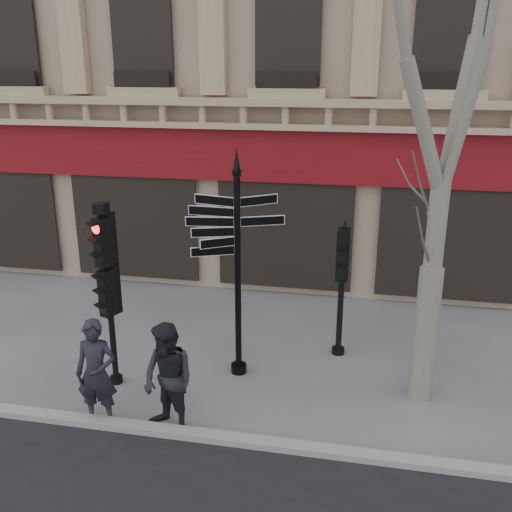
# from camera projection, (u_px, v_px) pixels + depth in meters

# --- Properties ---
(ground) EXTENTS (80.00, 80.00, 0.00)m
(ground) POSITION_uv_depth(u_px,v_px,m) (243.00, 394.00, 10.33)
(ground) COLOR #5A5A5F
(ground) RESTS_ON ground
(kerb) EXTENTS (80.00, 0.25, 0.12)m
(kerb) POSITION_uv_depth(u_px,v_px,m) (224.00, 438.00, 9.01)
(kerb) COLOR gray
(kerb) RESTS_ON ground
(fingerpost) EXTENTS (2.17, 2.17, 4.34)m
(fingerpost) POSITION_uv_depth(u_px,v_px,m) (237.00, 228.00, 10.16)
(fingerpost) COLOR black
(fingerpost) RESTS_ON ground
(traffic_signal_main) EXTENTS (0.45, 0.39, 3.45)m
(traffic_signal_main) POSITION_uv_depth(u_px,v_px,m) (107.00, 273.00, 10.03)
(traffic_signal_main) COLOR black
(traffic_signal_main) RESTS_ON ground
(traffic_signal_secondary) EXTENTS (0.46, 0.33, 2.69)m
(traffic_signal_secondary) POSITION_uv_depth(u_px,v_px,m) (342.00, 268.00, 11.20)
(traffic_signal_secondary) COLOR black
(traffic_signal_secondary) RESTS_ON ground
(pedestrian_a) EXTENTS (0.72, 0.51, 1.85)m
(pedestrian_a) POSITION_uv_depth(u_px,v_px,m) (96.00, 373.00, 9.23)
(pedestrian_a) COLOR black
(pedestrian_a) RESTS_ON ground
(pedestrian_b) EXTENTS (1.15, 1.06, 1.89)m
(pedestrian_b) POSITION_uv_depth(u_px,v_px,m) (168.00, 380.00, 8.99)
(pedestrian_b) COLOR black
(pedestrian_b) RESTS_ON ground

